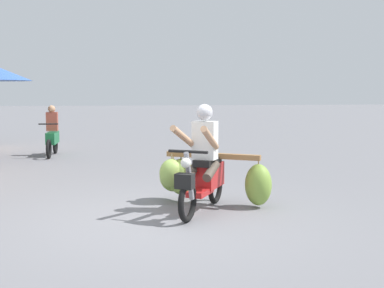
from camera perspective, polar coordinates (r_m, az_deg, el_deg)
The scene contains 3 objects.
ground_plane at distance 6.73m, azimuth -4.40°, elevation -8.99°, with size 120.00×120.00×0.00m, color slate.
motorbike_main_loaded at distance 7.42m, azimuth 1.07°, elevation -3.46°, with size 1.79×1.89×1.58m.
motorbike_distant_ahead_left at distance 13.94m, azimuth -16.10°, elevation 0.98°, with size 0.50×1.62×1.40m.
Camera 1 is at (-0.49, -6.48, 1.75)m, focal length 45.38 mm.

